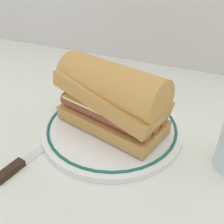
# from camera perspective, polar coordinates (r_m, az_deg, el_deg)

# --- Properties ---
(ground_plane) EXTENTS (1.50, 1.50, 0.00)m
(ground_plane) POSITION_cam_1_polar(r_m,az_deg,el_deg) (0.57, -1.46, -2.42)
(ground_plane) COLOR silver
(plate) EXTENTS (0.28, 0.28, 0.01)m
(plate) POSITION_cam_1_polar(r_m,az_deg,el_deg) (0.55, 0.00, -3.23)
(plate) COLOR white
(plate) RESTS_ON ground_plane
(sausage_sandwich) EXTENTS (0.23, 0.15, 0.13)m
(sausage_sandwich) POSITION_cam_1_polar(r_m,az_deg,el_deg) (0.51, 0.00, 3.23)
(sausage_sandwich) COLOR #C28C45
(sausage_sandwich) RESTS_ON plate
(butter_knife) EXTENTS (0.05, 0.16, 0.01)m
(butter_knife) POSITION_cam_1_polar(r_m,az_deg,el_deg) (0.51, -17.56, -9.36)
(butter_knife) COLOR silver
(butter_knife) RESTS_ON ground_plane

